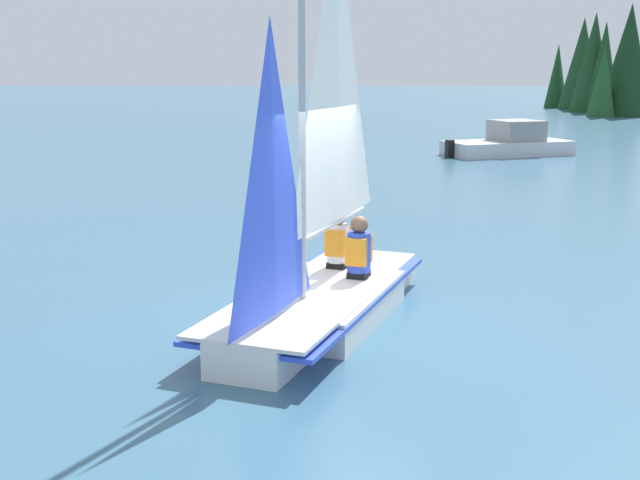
# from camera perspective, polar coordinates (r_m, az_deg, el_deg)

# --- Properties ---
(ground_plane) EXTENTS (260.00, 260.00, 0.00)m
(ground_plane) POSITION_cam_1_polar(r_m,az_deg,el_deg) (9.67, -0.00, -5.67)
(ground_plane) COLOR #38607A
(sailboat_main) EXTENTS (4.59, 2.56, 4.93)m
(sailboat_main) POSITION_cam_1_polar(r_m,az_deg,el_deg) (9.50, 0.04, -1.63)
(sailboat_main) COLOR white
(sailboat_main) RESTS_ON ground_plane
(sailor_helm) EXTENTS (0.40, 0.37, 1.16)m
(sailor_helm) POSITION_cam_1_polar(r_m,az_deg,el_deg) (10.05, 2.79, -1.32)
(sailor_helm) COLOR black
(sailor_helm) RESTS_ON ground_plane
(sailor_crew) EXTENTS (0.40, 0.37, 1.16)m
(sailor_crew) POSITION_cam_1_polar(r_m,az_deg,el_deg) (10.55, 1.29, -0.60)
(sailor_crew) COLOR black
(sailor_crew) RESTS_ON ground_plane
(motorboat_distant) EXTENTS (3.55, 4.71, 1.19)m
(motorboat_distant) POSITION_cam_1_polar(r_m,az_deg,el_deg) (28.74, 13.33, 6.73)
(motorboat_distant) COLOR silver
(motorboat_distant) RESTS_ON ground_plane
(treeline_shore) EXTENTS (14.85, 4.62, 6.88)m
(treeline_shore) POSITION_cam_1_polar(r_m,az_deg,el_deg) (58.68, 19.13, 11.67)
(treeline_shore) COLOR #1E4C23
(treeline_shore) RESTS_ON ground_plane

